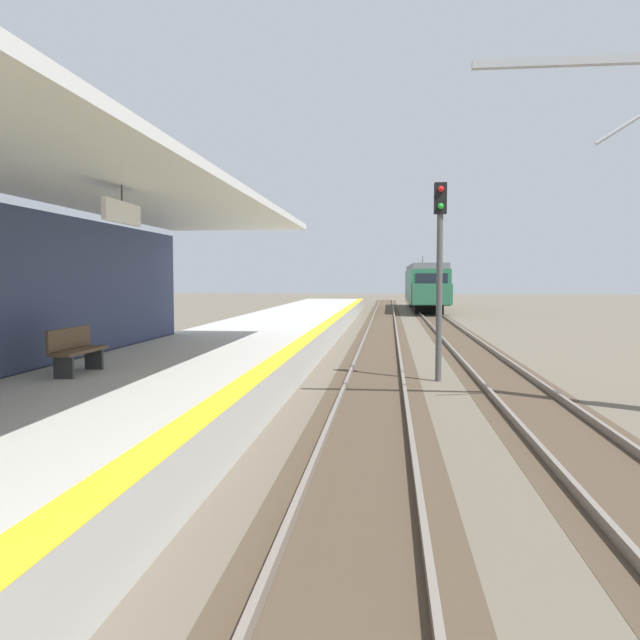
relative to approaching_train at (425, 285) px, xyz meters
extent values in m
cube|color=#B7B5AD|center=(-7.80, -39.06, -1.73)|extent=(5.00, 80.00, 0.90)
cube|color=yellow|center=(-5.55, -39.06, -1.27)|extent=(0.50, 80.00, 0.01)
cube|color=silver|center=(-7.90, -47.33, 2.17)|extent=(4.40, 24.00, 0.16)
cube|color=white|center=(-7.50, -45.33, 1.64)|extent=(0.08, 1.40, 0.36)
cylinder|color=#333333|center=(-7.50, -45.33, 1.96)|extent=(0.03, 0.03, 0.27)
cube|color=#4C3D2D|center=(-3.40, -35.06, -2.17)|extent=(2.34, 120.00, 0.01)
cube|color=slate|center=(-4.12, -35.06, -2.09)|extent=(0.08, 120.00, 0.15)
cube|color=slate|center=(-2.68, -35.06, -2.09)|extent=(0.08, 120.00, 0.15)
cube|color=#4C3D2D|center=(0.00, -35.06, -2.17)|extent=(2.34, 120.00, 0.01)
cube|color=slate|center=(-0.72, -35.06, -2.09)|extent=(0.08, 120.00, 0.15)
cube|color=slate|center=(0.72, -35.06, -2.09)|extent=(0.08, 120.00, 0.15)
cube|color=#286647|center=(0.00, 0.38, -0.11)|extent=(2.90, 18.00, 2.70)
cube|color=slate|center=(0.00, 0.38, 1.46)|extent=(2.67, 18.00, 0.44)
cube|color=black|center=(0.00, -8.64, 0.30)|extent=(2.32, 0.06, 1.21)
cube|color=#286647|center=(0.00, -9.42, -0.58)|extent=(2.78, 1.60, 1.49)
cube|color=black|center=(1.46, 0.38, 0.30)|extent=(0.04, 15.84, 0.86)
cylinder|color=#333333|center=(0.00, 3.98, 2.13)|extent=(0.06, 0.06, 0.90)
cube|color=black|center=(0.00, -5.47, -1.82)|extent=(2.17, 2.20, 0.72)
cube|color=black|center=(0.00, 6.23, -1.82)|extent=(2.17, 2.20, 0.72)
cylinder|color=#4C4C4C|center=(-1.76, -38.64, 0.02)|extent=(0.16, 0.16, 4.40)
cube|color=black|center=(-1.76, -38.64, 2.62)|extent=(0.32, 0.24, 0.80)
sphere|color=red|center=(-1.76, -38.78, 2.84)|extent=(0.16, 0.16, 0.16)
sphere|color=green|center=(-1.76, -38.78, 2.40)|extent=(0.16, 0.16, 0.16)
cube|color=#9EA3A8|center=(0.92, -42.58, 4.72)|extent=(4.80, 0.16, 0.16)
cube|color=brown|center=(-8.94, -44.11, -0.84)|extent=(0.44, 1.60, 0.06)
cube|color=brown|center=(-9.14, -44.11, -0.60)|extent=(0.06, 1.60, 0.40)
cube|color=#333333|center=(-8.94, -44.71, -1.06)|extent=(0.36, 0.08, 0.44)
cube|color=#333333|center=(-8.94, -43.51, -1.06)|extent=(0.36, 0.08, 0.44)
camera|label=1|loc=(-3.07, -55.63, 0.55)|focal=35.83mm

